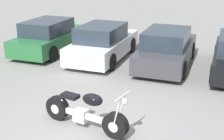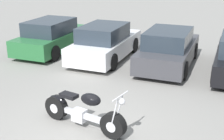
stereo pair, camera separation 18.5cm
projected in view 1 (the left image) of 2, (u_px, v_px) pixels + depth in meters
ground_plane at (83, 130)px, 7.42m from camera, size 60.00×60.00×0.00m
motorcycle at (84, 112)px, 7.41m from camera, size 2.31×0.89×1.09m
parked_car_green at (50, 37)px, 13.61m from camera, size 1.79×4.18×1.42m
parked_car_white at (103, 43)px, 12.59m from camera, size 1.79×4.18×1.42m
parked_car_dark_grey at (167, 49)px, 11.77m from camera, size 1.79×4.18×1.42m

